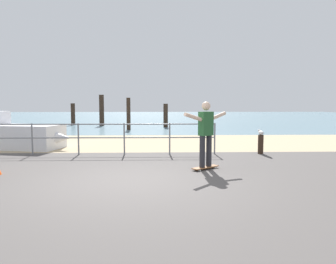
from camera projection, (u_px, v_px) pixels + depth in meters
ground_plane at (123, 195)px, 5.83m from camera, size 24.00×10.00×0.04m
beach_strip at (143, 143)px, 13.80m from camera, size 24.00×6.00×0.04m
sea_surface at (153, 117)px, 41.68m from camera, size 72.00×50.00×0.04m
railing_fence at (55, 134)px, 10.27m from camera, size 10.47×0.05×1.05m
sailboat at (7, 135)px, 11.92m from camera, size 5.07×2.33×5.38m
skateboard at (205, 167)px, 8.04m from camera, size 0.76×0.65×0.08m
skateboarder at (206, 130)px, 7.96m from camera, size 1.20×0.95×1.65m
bollard_short at (261, 145)px, 10.53m from camera, size 0.18×0.18×0.65m
seagull at (261, 132)px, 10.52m from camera, size 0.14×0.49×0.18m
groyne_post_0 at (73, 114)px, 25.22m from camera, size 0.33×0.33×1.73m
groyne_post_1 at (102, 110)px, 24.35m from camera, size 0.37×0.37×2.38m
groyne_post_2 at (128, 114)px, 20.33m from camera, size 0.25×0.25×2.08m
groyne_post_3 at (166, 116)px, 22.58m from camera, size 0.32×0.32×1.70m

